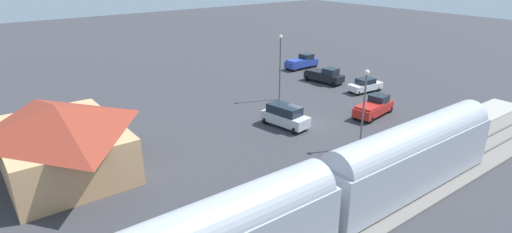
{
  "coord_description": "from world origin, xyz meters",
  "views": [
    {
      "loc": [
        -28.11,
        27.42,
        15.65
      ],
      "look_at": [
        2.43,
        4.28,
        1.0
      ],
      "focal_mm": 28.78,
      "sensor_mm": 36.0,
      "label": 1
    }
  ],
  "objects_px": {
    "pickup_red": "(374,107)",
    "sedan_white": "(365,85)",
    "station_building": "(60,138)",
    "pickup_blue": "(302,62)",
    "pickup_black": "(325,75)",
    "pedestrian_on_platform": "(443,116)",
    "light_pole_lot_center": "(280,60)",
    "suv_silver": "(285,116)",
    "light_pole_near_platform": "(364,99)"
  },
  "relations": [
    {
      "from": "suv_silver",
      "to": "pickup_black",
      "type": "bearing_deg",
      "value": -59.32
    },
    {
      "from": "suv_silver",
      "to": "light_pole_near_platform",
      "type": "height_order",
      "value": "light_pole_near_platform"
    },
    {
      "from": "pickup_red",
      "to": "pickup_black",
      "type": "xyz_separation_m",
      "value": [
        12.16,
        -5.13,
        0.0
      ]
    },
    {
      "from": "station_building",
      "to": "light_pole_near_platform",
      "type": "relative_size",
      "value": 1.75
    },
    {
      "from": "pickup_black",
      "to": "light_pole_near_platform",
      "type": "height_order",
      "value": "light_pole_near_platform"
    },
    {
      "from": "suv_silver",
      "to": "station_building",
      "type": "bearing_deg",
      "value": 80.19
    },
    {
      "from": "pickup_red",
      "to": "pickup_blue",
      "type": "xyz_separation_m",
      "value": [
        19.78,
        -8.08,
        0.0
      ]
    },
    {
      "from": "station_building",
      "to": "suv_silver",
      "type": "bearing_deg",
      "value": -99.81
    },
    {
      "from": "pickup_blue",
      "to": "suv_silver",
      "type": "bearing_deg",
      "value": 132.83
    },
    {
      "from": "sedan_white",
      "to": "suv_silver",
      "type": "relative_size",
      "value": 0.9
    },
    {
      "from": "station_building",
      "to": "sedan_white",
      "type": "bearing_deg",
      "value": -91.27
    },
    {
      "from": "station_building",
      "to": "sedan_white",
      "type": "distance_m",
      "value": 35.7
    },
    {
      "from": "sedan_white",
      "to": "light_pole_near_platform",
      "type": "xyz_separation_m",
      "value": [
        -10.41,
        13.58,
        3.64
      ]
    },
    {
      "from": "pedestrian_on_platform",
      "to": "pickup_black",
      "type": "relative_size",
      "value": 0.3
    },
    {
      "from": "pickup_red",
      "to": "light_pole_lot_center",
      "type": "xyz_separation_m",
      "value": [
        10.35,
        4.42,
        3.83
      ]
    },
    {
      "from": "sedan_white",
      "to": "pickup_black",
      "type": "distance_m",
      "value": 6.13
    },
    {
      "from": "pedestrian_on_platform",
      "to": "pickup_red",
      "type": "distance_m",
      "value": 6.78
    },
    {
      "from": "sedan_white",
      "to": "light_pole_lot_center",
      "type": "xyz_separation_m",
      "value": [
        4.22,
        10.61,
        3.98
      ]
    },
    {
      "from": "pickup_blue",
      "to": "pickup_black",
      "type": "height_order",
      "value": "same"
    },
    {
      "from": "pickup_black",
      "to": "pickup_blue",
      "type": "bearing_deg",
      "value": -21.17
    },
    {
      "from": "sedan_white",
      "to": "pickup_blue",
      "type": "bearing_deg",
      "value": -7.88
    },
    {
      "from": "pickup_red",
      "to": "pickup_blue",
      "type": "relative_size",
      "value": 1.04
    },
    {
      "from": "pickup_blue",
      "to": "light_pole_near_platform",
      "type": "bearing_deg",
      "value": 147.28
    },
    {
      "from": "suv_silver",
      "to": "pickup_red",
      "type": "bearing_deg",
      "value": -110.04
    },
    {
      "from": "pickup_black",
      "to": "light_pole_lot_center",
      "type": "height_order",
      "value": "light_pole_lot_center"
    },
    {
      "from": "pedestrian_on_platform",
      "to": "light_pole_lot_center",
      "type": "bearing_deg",
      "value": 22.41
    },
    {
      "from": "station_building",
      "to": "sedan_white",
      "type": "xyz_separation_m",
      "value": [
        -0.79,
        -35.64,
        -1.98
      ]
    },
    {
      "from": "pedestrian_on_platform",
      "to": "suv_silver",
      "type": "height_order",
      "value": "suv_silver"
    },
    {
      "from": "pickup_blue",
      "to": "light_pole_lot_center",
      "type": "xyz_separation_m",
      "value": [
        -9.44,
        12.5,
        3.83
      ]
    },
    {
      "from": "station_building",
      "to": "pedestrian_on_platform",
      "type": "height_order",
      "value": "station_building"
    },
    {
      "from": "pickup_red",
      "to": "pickup_blue",
      "type": "distance_m",
      "value": 21.37
    },
    {
      "from": "pickup_black",
      "to": "pickup_red",
      "type": "bearing_deg",
      "value": 157.14
    },
    {
      "from": "station_building",
      "to": "sedan_white",
      "type": "height_order",
      "value": "station_building"
    },
    {
      "from": "pickup_blue",
      "to": "light_pole_lot_center",
      "type": "bearing_deg",
      "value": 127.04
    },
    {
      "from": "station_building",
      "to": "pickup_red",
      "type": "distance_m",
      "value": 30.31
    },
    {
      "from": "station_building",
      "to": "light_pole_near_platform",
      "type": "distance_m",
      "value": 24.8
    },
    {
      "from": "sedan_white",
      "to": "pickup_black",
      "type": "bearing_deg",
      "value": 10.0
    },
    {
      "from": "pickup_blue",
      "to": "suv_silver",
      "type": "xyz_separation_m",
      "value": [
        -16.31,
        17.6,
        0.12
      ]
    },
    {
      "from": "pickup_blue",
      "to": "sedan_white",
      "type": "bearing_deg",
      "value": 172.12
    },
    {
      "from": "station_building",
      "to": "light_pole_lot_center",
      "type": "xyz_separation_m",
      "value": [
        3.43,
        -25.03,
        1.99
      ]
    },
    {
      "from": "pedestrian_on_platform",
      "to": "sedan_white",
      "type": "bearing_deg",
      "value": -16.75
    },
    {
      "from": "pickup_red",
      "to": "light_pole_lot_center",
      "type": "bearing_deg",
      "value": 23.15
    },
    {
      "from": "pickup_blue",
      "to": "light_pole_lot_center",
      "type": "relative_size",
      "value": 0.7
    },
    {
      "from": "pickup_black",
      "to": "pedestrian_on_platform",
      "type": "bearing_deg",
      "value": 171.74
    },
    {
      "from": "pickup_red",
      "to": "sedan_white",
      "type": "bearing_deg",
      "value": -45.28
    },
    {
      "from": "pickup_black",
      "to": "station_building",
      "type": "bearing_deg",
      "value": 98.62
    },
    {
      "from": "light_pole_near_platform",
      "to": "pickup_blue",
      "type": "bearing_deg",
      "value": -32.72
    },
    {
      "from": "pickup_red",
      "to": "sedan_white",
      "type": "height_order",
      "value": "pickup_red"
    },
    {
      "from": "sedan_white",
      "to": "suv_silver",
      "type": "xyz_separation_m",
      "value": [
        -2.66,
        15.71,
        0.27
      ]
    },
    {
      "from": "pickup_blue",
      "to": "suv_silver",
      "type": "height_order",
      "value": "suv_silver"
    }
  ]
}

